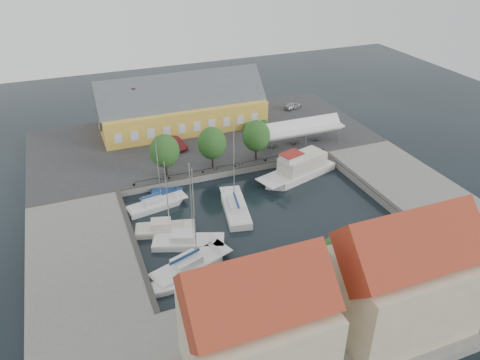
{
  "coord_description": "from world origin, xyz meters",
  "views": [
    {
      "loc": [
        -20.84,
        -46.67,
        33.87
      ],
      "look_at": [
        0.0,
        6.0,
        1.5
      ],
      "focal_mm": 35.0,
      "sensor_mm": 36.0,
      "label": 1
    }
  ],
  "objects_px": {
    "west_boat_a": "(156,206)",
    "west_boat_b": "(164,230)",
    "car_silver": "(293,105)",
    "west_boat_c": "(186,243)",
    "launch_sw": "(175,286)",
    "west_boat_d": "(190,267)",
    "center_sailboat": "(235,209)",
    "launch_nw": "(167,194)",
    "trawler": "(299,170)",
    "tent_canopy": "(301,128)",
    "car_red": "(176,143)",
    "warehouse": "(179,109)"
  },
  "relations": [
    {
      "from": "west_boat_a",
      "to": "west_boat_b",
      "type": "bearing_deg",
      "value": -93.02
    },
    {
      "from": "car_silver",
      "to": "west_boat_c",
      "type": "bearing_deg",
      "value": 116.03
    },
    {
      "from": "west_boat_c",
      "to": "launch_sw",
      "type": "distance_m",
      "value": 7.2
    },
    {
      "from": "west_boat_d",
      "to": "west_boat_a",
      "type": "bearing_deg",
      "value": 93.12
    },
    {
      "from": "center_sailboat",
      "to": "west_boat_b",
      "type": "relative_size",
      "value": 1.27
    },
    {
      "from": "west_boat_d",
      "to": "launch_sw",
      "type": "distance_m",
      "value": 3.23
    },
    {
      "from": "west_boat_b",
      "to": "launch_nw",
      "type": "height_order",
      "value": "west_boat_b"
    },
    {
      "from": "center_sailboat",
      "to": "west_boat_b",
      "type": "distance_m",
      "value": 9.78
    },
    {
      "from": "trawler",
      "to": "west_boat_a",
      "type": "relative_size",
      "value": 1.22
    },
    {
      "from": "tent_canopy",
      "to": "launch_sw",
      "type": "height_order",
      "value": "tent_canopy"
    },
    {
      "from": "west_boat_a",
      "to": "west_boat_c",
      "type": "distance_m",
      "value": 9.39
    },
    {
      "from": "west_boat_b",
      "to": "car_silver",
      "type": "bearing_deg",
      "value": 41.83
    },
    {
      "from": "west_boat_a",
      "to": "west_boat_b",
      "type": "height_order",
      "value": "west_boat_a"
    },
    {
      "from": "car_red",
      "to": "center_sailboat",
      "type": "distance_m",
      "value": 19.69
    },
    {
      "from": "trawler",
      "to": "west_boat_a",
      "type": "distance_m",
      "value": 21.61
    },
    {
      "from": "car_red",
      "to": "west_boat_c",
      "type": "distance_m",
      "value": 24.46
    },
    {
      "from": "warehouse",
      "to": "trawler",
      "type": "xyz_separation_m",
      "value": [
        12.11,
        -21.92,
        -3.41
      ]
    },
    {
      "from": "west_boat_d",
      "to": "launch_nw",
      "type": "relative_size",
      "value": 2.72
    },
    {
      "from": "trawler",
      "to": "west_boat_c",
      "type": "relative_size",
      "value": 1.17
    },
    {
      "from": "launch_sw",
      "to": "warehouse",
      "type": "bearing_deg",
      "value": 73.92
    },
    {
      "from": "west_boat_b",
      "to": "west_boat_c",
      "type": "distance_m",
      "value": 3.93
    },
    {
      "from": "west_boat_d",
      "to": "center_sailboat",
      "type": "bearing_deg",
      "value": 44.88
    },
    {
      "from": "trawler",
      "to": "center_sailboat",
      "type": "bearing_deg",
      "value": -155.57
    },
    {
      "from": "car_red",
      "to": "west_boat_b",
      "type": "bearing_deg",
      "value": -124.73
    },
    {
      "from": "warehouse",
      "to": "center_sailboat",
      "type": "xyz_separation_m",
      "value": [
        -0.05,
        -27.45,
        -4.06
      ]
    },
    {
      "from": "car_silver",
      "to": "launch_sw",
      "type": "xyz_separation_m",
      "value": [
        -33.74,
        -39.02,
        -1.56
      ]
    },
    {
      "from": "center_sailboat",
      "to": "trawler",
      "type": "distance_m",
      "value": 13.38
    },
    {
      "from": "car_silver",
      "to": "center_sailboat",
      "type": "relative_size",
      "value": 0.3
    },
    {
      "from": "warehouse",
      "to": "tent_canopy",
      "type": "height_order",
      "value": "warehouse"
    },
    {
      "from": "west_boat_b",
      "to": "launch_sw",
      "type": "relative_size",
      "value": 2.03
    },
    {
      "from": "warehouse",
      "to": "trawler",
      "type": "distance_m",
      "value": 25.28
    },
    {
      "from": "west_boat_b",
      "to": "west_boat_d",
      "type": "bearing_deg",
      "value": -82.32
    },
    {
      "from": "warehouse",
      "to": "tent_canopy",
      "type": "relative_size",
      "value": 2.04
    },
    {
      "from": "warehouse",
      "to": "car_red",
      "type": "relative_size",
      "value": 5.95
    },
    {
      "from": "tent_canopy",
      "to": "west_boat_c",
      "type": "distance_m",
      "value": 30.62
    },
    {
      "from": "west_boat_b",
      "to": "launch_nw",
      "type": "distance_m",
      "value": 8.9
    },
    {
      "from": "west_boat_a",
      "to": "west_boat_c",
      "type": "relative_size",
      "value": 0.96
    },
    {
      "from": "car_red",
      "to": "trawler",
      "type": "height_order",
      "value": "trawler"
    },
    {
      "from": "warehouse",
      "to": "west_boat_d",
      "type": "xyz_separation_m",
      "value": [
        -8.74,
        -36.1,
        -4.16
      ]
    },
    {
      "from": "car_silver",
      "to": "west_boat_b",
      "type": "height_order",
      "value": "west_boat_b"
    },
    {
      "from": "center_sailboat",
      "to": "west_boat_d",
      "type": "distance_m",
      "value": 12.27
    },
    {
      "from": "car_silver",
      "to": "center_sailboat",
      "type": "bearing_deg",
      "value": 120.33
    },
    {
      "from": "west_boat_d",
      "to": "launch_sw",
      "type": "height_order",
      "value": "west_boat_d"
    },
    {
      "from": "west_boat_c",
      "to": "car_red",
      "type": "bearing_deg",
      "value": 77.83
    },
    {
      "from": "west_boat_b",
      "to": "west_boat_d",
      "type": "height_order",
      "value": "west_boat_d"
    },
    {
      "from": "car_silver",
      "to": "car_red",
      "type": "xyz_separation_m",
      "value": [
        -25.47,
        -8.67,
        0.14
      ]
    },
    {
      "from": "car_red",
      "to": "trawler",
      "type": "relative_size",
      "value": 0.36
    },
    {
      "from": "launch_sw",
      "to": "launch_nw",
      "type": "bearing_deg",
      "value": 78.76
    },
    {
      "from": "launch_nw",
      "to": "tent_canopy",
      "type": "bearing_deg",
      "value": 13.98
    },
    {
      "from": "trawler",
      "to": "launch_sw",
      "type": "relative_size",
      "value": 2.65
    }
  ]
}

